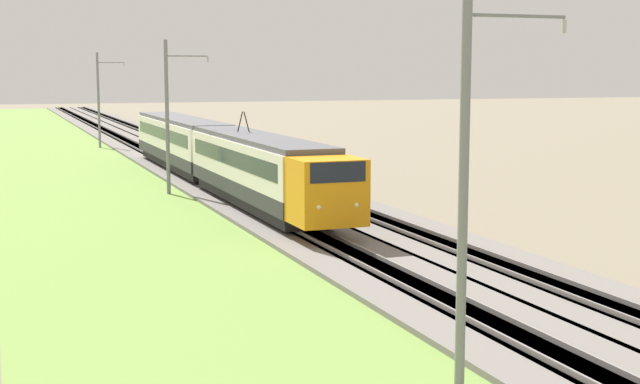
{
  "coord_description": "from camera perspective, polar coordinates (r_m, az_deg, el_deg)",
  "views": [
    {
      "loc": [
        -9.09,
        12.44,
        7.01
      ],
      "look_at": [
        24.55,
        0.0,
        2.19
      ],
      "focal_mm": 50.0,
      "sensor_mm": 36.0,
      "label": 1
    }
  ],
  "objects": [
    {
      "name": "ballast_main",
      "position": [
        60.78,
        -8.35,
        1.09
      ],
      "size": [
        240.0,
        4.4,
        0.3
      ],
      "color": "slate",
      "rests_on": "ground"
    },
    {
      "name": "catenary_mast_near",
      "position": [
        19.21,
        9.32,
        0.63
      ],
      "size": [
        0.22,
        2.56,
        9.11
      ],
      "color": "slate",
      "rests_on": "ground"
    },
    {
      "name": "track_adjacent",
      "position": [
        61.76,
        -4.57,
        1.26
      ],
      "size": [
        240.0,
        1.57,
        0.45
      ],
      "color": "#4C4238",
      "rests_on": "ground"
    },
    {
      "name": "ballast_adjacent",
      "position": [
        61.76,
        -4.57,
        1.26
      ],
      "size": [
        240.0,
        4.4,
        0.3
      ],
      "color": "slate",
      "rests_on": "ground"
    },
    {
      "name": "passenger_train",
      "position": [
        53.52,
        -6.78,
        2.59
      ],
      "size": [
        39.84,
        2.87,
        4.98
      ],
      "rotation": [
        0.0,
        0.0,
        3.14
      ],
      "color": "orange",
      "rests_on": "ground"
    },
    {
      "name": "track_main",
      "position": [
        60.77,
        -8.35,
        1.1
      ],
      "size": [
        240.0,
        1.57,
        0.45
      ],
      "color": "#4C4238",
      "rests_on": "ground"
    },
    {
      "name": "catenary_mast_mid",
      "position": [
        51.3,
        -9.69,
        4.81
      ],
      "size": [
        0.22,
        2.56,
        8.84
      ],
      "color": "slate",
      "rests_on": "ground"
    },
    {
      "name": "grass_verge",
      "position": [
        59.86,
        -13.88,
        0.76
      ],
      "size": [
        240.0,
        13.16,
        0.12
      ],
      "color": "olive",
      "rests_on": "ground"
    },
    {
      "name": "catenary_mast_far",
      "position": [
        84.72,
        -13.95,
        5.77
      ],
      "size": [
        0.22,
        2.56,
        8.83
      ],
      "color": "slate",
      "rests_on": "ground"
    }
  ]
}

